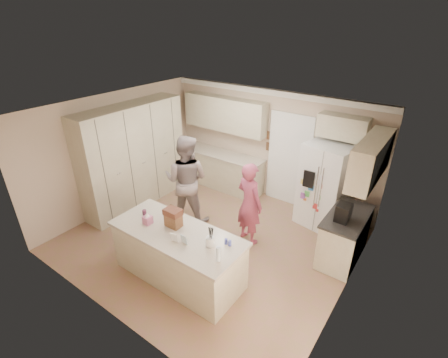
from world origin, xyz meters
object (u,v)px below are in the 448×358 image
Objects in this scene: tissue_box at (148,220)px; dollhouse_body at (173,220)px; island_base at (178,256)px; teen_boy at (186,180)px; teen_girl at (249,204)px; coffee_maker at (343,213)px; utensil_crock at (210,241)px; refrigerator at (324,186)px.

dollhouse_body is (0.40, 0.20, 0.04)m from tissue_box.
island_base is 1.14× the size of teen_boy.
teen_girl is at bearing 75.01° from island_base.
island_base is (-2.05, -1.90, -0.63)m from coffee_maker.
utensil_crock is 0.58× the size of dollhouse_body.
island_base is at bearing -175.60° from utensil_crock.
refrigerator is at bearing -167.72° from teen_boy.
refrigerator is 2.97m from utensil_crock.
island_base is 1.66m from teen_girl.
refrigerator is at bearing 123.58° from coffee_maker.
teen_girl is at bearing 59.73° from tissue_box.
teen_boy reaches higher than island_base.
island_base is 1.31× the size of teen_girl.
island_base is 1.82m from teen_boy.
teen_boy is at bearing 21.99° from teen_girl.
teen_girl is at bearing -113.96° from refrigerator.
utensil_crock reaches higher than tissue_box.
dollhouse_body is at bearing 103.77° from teen_boy.
utensil_crock is at bearing -3.58° from dollhouse_body.
teen_boy is (-1.68, 1.35, -0.03)m from utensil_crock.
tissue_box is 1.58m from teen_boy.
dollhouse_body is at bearing 26.57° from tissue_box.
refrigerator reaches higher than tissue_box.
coffee_maker is 3.12m from teen_boy.
coffee_maker is 2.32m from utensil_crock.
teen_girl reaches higher than utensil_crock.
refrigerator is at bearing 76.08° from utensil_crock.
coffee_maker is 1.15× the size of dollhouse_body.
dollhouse_body is at bearing -107.54° from refrigerator.
teen_girl is (-1.63, -0.34, -0.23)m from coffee_maker.
refrigerator is 12.00× the size of utensil_crock.
refrigerator reaches higher than coffee_maker.
teen_girl is at bearing -168.12° from coffee_maker.
dollhouse_body is at bearing -140.71° from coffee_maker.
tissue_box is (-2.60, -2.00, -0.07)m from coffee_maker.
tissue_box is at bearing -169.70° from island_base.
island_base is 0.62m from dollhouse_body.
dollhouse_body is (-1.51, -2.83, 0.14)m from refrigerator.
coffee_maker is 3.28m from tissue_box.
teen_girl reaches higher than island_base.
refrigerator is 3.21m from dollhouse_body.
utensil_crock is 0.08× the size of teen_boy.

